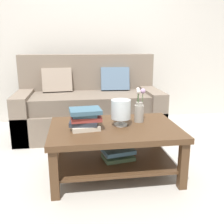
{
  "coord_description": "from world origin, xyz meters",
  "views": [
    {
      "loc": [
        -0.35,
        -2.54,
        1.21
      ],
      "look_at": [
        0.01,
        -0.16,
        0.57
      ],
      "focal_mm": 41.48,
      "sensor_mm": 36.0,
      "label": 1
    }
  ],
  "objects_px": {
    "couch": "(89,106)",
    "glass_hurricane_vase": "(121,110)",
    "book_stack_main": "(85,119)",
    "flower_pitcher": "(139,110)",
    "coffee_table": "(115,140)"
  },
  "relations": [
    {
      "from": "coffee_table",
      "to": "book_stack_main",
      "type": "distance_m",
      "value": 0.35
    },
    {
      "from": "couch",
      "to": "glass_hurricane_vase",
      "type": "height_order",
      "value": "couch"
    },
    {
      "from": "couch",
      "to": "coffee_table",
      "type": "xyz_separation_m",
      "value": [
        0.16,
        -1.26,
        -0.03
      ]
    },
    {
      "from": "glass_hurricane_vase",
      "to": "flower_pitcher",
      "type": "height_order",
      "value": "flower_pitcher"
    },
    {
      "from": "coffee_table",
      "to": "flower_pitcher",
      "type": "height_order",
      "value": "flower_pitcher"
    },
    {
      "from": "couch",
      "to": "glass_hurricane_vase",
      "type": "xyz_separation_m",
      "value": [
        0.22,
        -1.23,
        0.25
      ]
    },
    {
      "from": "coffee_table",
      "to": "book_stack_main",
      "type": "relative_size",
      "value": 4.03
    },
    {
      "from": "couch",
      "to": "coffee_table",
      "type": "distance_m",
      "value": 1.27
    },
    {
      "from": "couch",
      "to": "book_stack_main",
      "type": "xyz_separation_m",
      "value": [
        -0.12,
        -1.28,
        0.2
      ]
    },
    {
      "from": "book_stack_main",
      "to": "flower_pitcher",
      "type": "relative_size",
      "value": 0.87
    },
    {
      "from": "couch",
      "to": "coffee_table",
      "type": "relative_size",
      "value": 1.62
    },
    {
      "from": "couch",
      "to": "flower_pitcher",
      "type": "xyz_separation_m",
      "value": [
        0.42,
        -1.14,
        0.23
      ]
    },
    {
      "from": "couch",
      "to": "glass_hurricane_vase",
      "type": "bearing_deg",
      "value": -79.94
    },
    {
      "from": "coffee_table",
      "to": "glass_hurricane_vase",
      "type": "relative_size",
      "value": 4.84
    },
    {
      "from": "book_stack_main",
      "to": "glass_hurricane_vase",
      "type": "distance_m",
      "value": 0.34
    }
  ]
}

